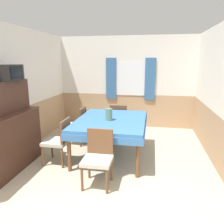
{
  "coord_description": "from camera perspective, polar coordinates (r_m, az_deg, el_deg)",
  "views": [
    {
      "loc": [
        0.74,
        -1.86,
        1.92
      ],
      "look_at": [
        -0.02,
        2.29,
        0.92
      ],
      "focal_mm": 35.0,
      "sensor_mm": 36.0,
      "label": 1
    }
  ],
  "objects": [
    {
      "name": "wall_back",
      "position": [
        6.4,
        3.79,
        7.76
      ],
      "size": [
        4.27,
        0.1,
        2.6
      ],
      "color": "white",
      "rests_on": "ground_plane"
    },
    {
      "name": "wall_left",
      "position": [
        4.93,
        -22.99,
        5.04
      ],
      "size": [
        0.05,
        4.85,
        2.6
      ],
      "color": "white",
      "rests_on": "ground_plane"
    },
    {
      "name": "wall_right",
      "position": [
        4.31,
        26.76,
        3.62
      ],
      "size": [
        0.05,
        4.85,
        2.6
      ],
      "color": "white",
      "rests_on": "ground_plane"
    },
    {
      "name": "dining_table",
      "position": [
        4.4,
        -0.24,
        -3.17
      ],
      "size": [
        1.39,
        1.77,
        0.77
      ],
      "color": "#386BA8",
      "rests_on": "ground_plane"
    },
    {
      "name": "chair_head_near",
      "position": [
        3.47,
        -3.61,
        -11.29
      ],
      "size": [
        0.44,
        0.44,
        0.87
      ],
      "rotation": [
        0.0,
        0.0,
        3.14
      ],
      "color": "brown",
      "rests_on": "ground_plane"
    },
    {
      "name": "chair_head_window",
      "position": [
        5.48,
        1.85,
        -1.99
      ],
      "size": [
        0.44,
        0.44,
        0.87
      ],
      "color": "brown",
      "rests_on": "ground_plane"
    },
    {
      "name": "chair_left_far",
      "position": [
        5.16,
        -8.98,
        -3.13
      ],
      "size": [
        0.44,
        0.44,
        0.87
      ],
      "rotation": [
        0.0,
        0.0,
        1.57
      ],
      "color": "brown",
      "rests_on": "ground_plane"
    },
    {
      "name": "chair_left_near",
      "position": [
        4.25,
        -13.6,
        -6.97
      ],
      "size": [
        0.44,
        0.44,
        0.87
      ],
      "rotation": [
        0.0,
        0.0,
        1.57
      ],
      "color": "brown",
      "rests_on": "ground_plane"
    },
    {
      "name": "sideboard",
      "position": [
        4.24,
        -25.54,
        -4.97
      ],
      "size": [
        0.46,
        1.42,
        1.58
      ],
      "color": "#3D2319",
      "rests_on": "ground_plane"
    },
    {
      "name": "tv",
      "position": [
        4.16,
        -25.18,
        9.26
      ],
      "size": [
        0.29,
        0.42,
        0.27
      ],
      "color": "black",
      "rests_on": "sideboard"
    },
    {
      "name": "vase",
      "position": [
        4.27,
        -0.81,
        -0.64
      ],
      "size": [
        0.13,
        0.13,
        0.23
      ],
      "color": "slate",
      "rests_on": "dining_table"
    }
  ]
}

